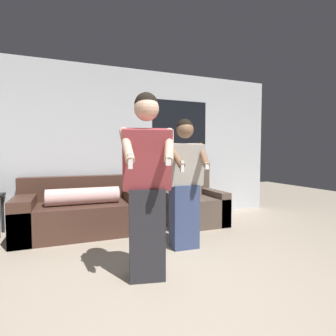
# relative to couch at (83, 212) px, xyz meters

# --- Properties ---
(ground_plane) EXTENTS (14.00, 14.00, 0.00)m
(ground_plane) POSITION_rel_couch_xyz_m (0.64, -2.40, -0.31)
(ground_plane) COLOR tan
(wall_back) EXTENTS (6.20, 0.07, 2.70)m
(wall_back) POSITION_rel_couch_xyz_m (0.66, 0.52, 1.04)
(wall_back) COLOR silver
(wall_back) RESTS_ON ground_plane
(couch) EXTENTS (1.85, 0.95, 0.83)m
(couch) POSITION_rel_couch_xyz_m (0.00, 0.00, 0.00)
(couch) COLOR #472D23
(couch) RESTS_ON ground_plane
(armchair) EXTENTS (0.96, 0.92, 1.04)m
(armchair) POSITION_rel_couch_xyz_m (1.77, -0.09, 0.02)
(armchair) COLOR brown
(armchair) RESTS_ON ground_plane
(person_left) EXTENTS (0.51, 0.56, 1.77)m
(person_left) POSITION_rel_couch_xyz_m (0.49, -1.78, 0.59)
(person_left) COLOR #28282D
(person_left) RESTS_ON ground_plane
(person_right) EXTENTS (0.51, 0.48, 1.63)m
(person_right) POSITION_rel_couch_xyz_m (1.17, -1.15, 0.51)
(person_right) COLOR #384770
(person_right) RESTS_ON ground_plane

